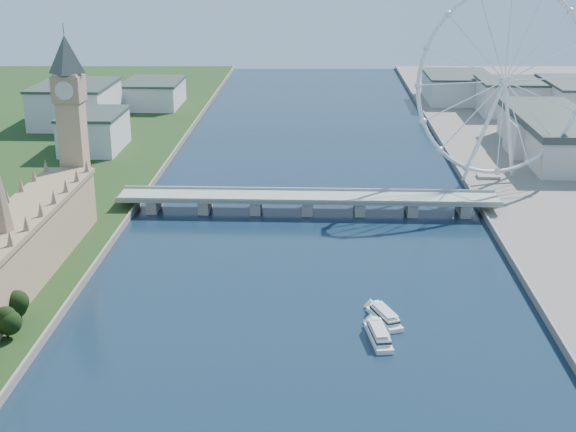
{
  "coord_description": "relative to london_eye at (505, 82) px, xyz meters",
  "views": [
    {
      "loc": [
        6.07,
        -143.71,
        148.3
      ],
      "look_at": [
        -7.97,
        210.0,
        27.67
      ],
      "focal_mm": 50.0,
      "sensor_mm": 36.0,
      "label": 1
    }
  ],
  "objects": [
    {
      "name": "westminster_bridge",
      "position": [
        -119.98,
        -55.08,
        -60.89
      ],
      "size": [
        220.0,
        22.0,
        9.5
      ],
      "color": "gray",
      "rests_on": "ground"
    },
    {
      "name": "tour_boat_far",
      "position": [
        -85.89,
        -197.24,
        -67.52
      ],
      "size": [
        15.77,
        26.86,
        5.76
      ],
      "primitive_type": null,
      "rotation": [
        0.0,
        0.0,
        0.37
      ],
      "color": "white",
      "rests_on": "ground"
    },
    {
      "name": "county_hall",
      "position": [
        55.02,
        74.92,
        -67.52
      ],
      "size": [
        54.0,
        144.0,
        35.0
      ],
      "primitive_type": null,
      "color": "beige",
      "rests_on": "ground"
    },
    {
      "name": "big_ben",
      "position": [
        -247.98,
        -77.08,
        -0.95
      ],
      "size": [
        20.02,
        20.02,
        110.0
      ],
      "color": "tan",
      "rests_on": "ground"
    },
    {
      "name": "parliament_range",
      "position": [
        -247.98,
        -185.08,
        -49.04
      ],
      "size": [
        24.0,
        200.0,
        70.0
      ],
      "color": "tan",
      "rests_on": "ground"
    },
    {
      "name": "city_skyline",
      "position": [
        -80.75,
        205.0,
        -50.56
      ],
      "size": [
        505.0,
        280.0,
        32.0
      ],
      "color": "beige",
      "rests_on": "ground"
    },
    {
      "name": "london_eye",
      "position": [
        0.0,
        0.0,
        0.0
      ],
      "size": [
        113.6,
        39.12,
        124.3
      ],
      "color": "silver",
      "rests_on": "ground"
    },
    {
      "name": "tour_boat_near",
      "position": [
        -89.49,
        -214.16,
        -67.52
      ],
      "size": [
        11.23,
        28.38,
        6.08
      ],
      "primitive_type": null,
      "rotation": [
        0.0,
        0.0,
        0.16
      ],
      "color": "white",
      "rests_on": "ground"
    }
  ]
}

